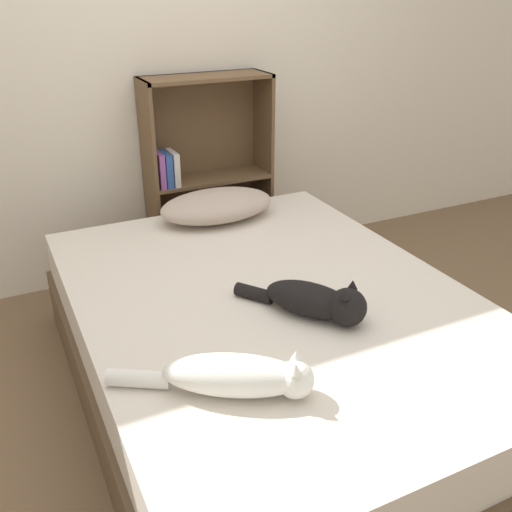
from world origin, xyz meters
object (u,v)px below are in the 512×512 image
Objects in this scene: pillow at (217,206)px; cat_dark at (318,301)px; bookshelf at (203,175)px; bed at (272,347)px; cat_light at (238,376)px.

cat_dark is (-0.03, -1.03, -0.01)m from pillow.
pillow is at bearing 142.66° from cat_dark.
bookshelf reaches higher than pillow.
pillow is at bearing 82.86° from bed.
cat_dark is (0.07, -0.21, 0.31)m from bed.
bookshelf reaches higher than cat_light.
pillow is at bearing -102.73° from bookshelf.
bookshelf is at bearing 103.01° from cat_light.
bed is 1.33m from bookshelf.
cat_light is 0.50× the size of bookshelf.
bed is 0.38m from cat_dark.
cat_light is (-0.47, -1.29, -0.02)m from pillow.
bed is 1.80× the size of bookshelf.
pillow is (0.10, 0.82, 0.32)m from bed.
bookshelf is at bearing 77.27° from pillow.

